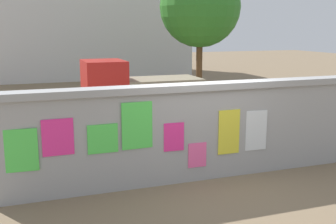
# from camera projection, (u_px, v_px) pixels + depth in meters

# --- Properties ---
(ground) EXTENTS (60.00, 60.00, 0.00)m
(ground) POSITION_uv_depth(u_px,v_px,m) (112.00, 105.00, 15.40)
(ground) COLOR #7A664C
(poster_wall) EXTENTS (7.66, 0.42, 1.81)m
(poster_wall) POSITION_uv_depth(u_px,v_px,m) (203.00, 130.00, 7.83)
(poster_wall) COLOR #9E9E9E
(poster_wall) RESTS_ON ground
(auto_rickshaw_truck) EXTENTS (3.62, 1.54, 1.85)m
(auto_rickshaw_truck) POSITION_uv_depth(u_px,v_px,m) (136.00, 90.00, 12.94)
(auto_rickshaw_truck) COLOR black
(auto_rickshaw_truck) RESTS_ON ground
(motorcycle) EXTENTS (1.89, 0.61, 0.87)m
(motorcycle) POSITION_uv_depth(u_px,v_px,m) (187.00, 130.00, 9.74)
(motorcycle) COLOR black
(motorcycle) RESTS_ON ground
(bicycle_near) EXTENTS (1.71, 0.44, 0.95)m
(bicycle_near) POSITION_uv_depth(u_px,v_px,m) (94.00, 136.00, 9.58)
(bicycle_near) COLOR black
(bicycle_near) RESTS_ON ground
(person_walking) EXTENTS (0.38, 0.38, 1.62)m
(person_walking) POSITION_uv_depth(u_px,v_px,m) (284.00, 107.00, 9.84)
(person_walking) COLOR #338CBF
(person_walking) RESTS_ON ground
(tree_roadside) EXTENTS (3.35, 3.35, 5.32)m
(tree_roadside) POSITION_uv_depth(u_px,v_px,m) (200.00, 7.00, 17.32)
(tree_roadside) COLOR brown
(tree_roadside) RESTS_ON ground
(building_background) EXTENTS (12.90, 7.21, 6.78)m
(building_background) POSITION_uv_depth(u_px,v_px,m) (71.00, 17.00, 24.71)
(building_background) COLOR silver
(building_background) RESTS_ON ground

